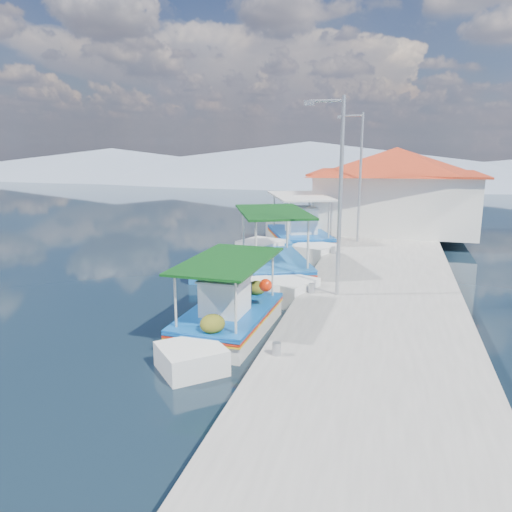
# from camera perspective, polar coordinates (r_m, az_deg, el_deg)

# --- Properties ---
(ground) EXTENTS (160.00, 160.00, 0.00)m
(ground) POSITION_cam_1_polar(r_m,az_deg,el_deg) (15.63, -9.00, -6.85)
(ground) COLOR black
(ground) RESTS_ON ground
(quay) EXTENTS (5.00, 44.00, 0.50)m
(quay) POSITION_cam_1_polar(r_m,az_deg,el_deg) (20.03, 13.96, -1.95)
(quay) COLOR #AAA69F
(quay) RESTS_ON ground
(bollards) EXTENTS (0.20, 17.20, 0.30)m
(bollards) POSITION_cam_1_polar(r_m,az_deg,el_deg) (19.34, 7.75, -0.98)
(bollards) COLOR #A5A8AD
(bollards) RESTS_ON quay
(main_caique) EXTENTS (2.23, 7.06, 2.32)m
(main_caique) POSITION_cam_1_polar(r_m,az_deg,el_deg) (14.21, -2.98, -6.81)
(main_caique) COLOR silver
(main_caique) RESTS_ON ground
(caique_green_canopy) EXTENTS (4.32, 7.27, 2.96)m
(caique_green_canopy) POSITION_cam_1_polar(r_m,az_deg,el_deg) (19.54, 2.06, -1.36)
(caique_green_canopy) COLOR silver
(caique_green_canopy) RESTS_ON ground
(caique_blue_hull) EXTENTS (3.48, 5.71, 1.11)m
(caique_blue_hull) POSITION_cam_1_polar(r_m,az_deg,el_deg) (21.17, -1.50, -0.64)
(caique_blue_hull) COLOR #1C61AB
(caique_blue_hull) RESTS_ON ground
(caique_far) EXTENTS (4.51, 7.68, 2.92)m
(caique_far) POSITION_cam_1_polar(r_m,az_deg,el_deg) (25.40, 4.95, 2.12)
(caique_far) COLOR silver
(caique_far) RESTS_ON ground
(harbor_building) EXTENTS (10.49, 10.49, 4.40)m
(harbor_building) POSITION_cam_1_polar(r_m,az_deg,el_deg) (28.51, 15.29, 7.42)
(harbor_building) COLOR white
(harbor_building) RESTS_ON quay
(lamp_post_near) EXTENTS (1.21, 0.14, 6.00)m
(lamp_post_near) POSITION_cam_1_polar(r_m,az_deg,el_deg) (15.55, 9.13, 7.61)
(lamp_post_near) COLOR #A5A8AD
(lamp_post_near) RESTS_ON quay
(lamp_post_far) EXTENTS (1.21, 0.14, 6.00)m
(lamp_post_far) POSITION_cam_1_polar(r_m,az_deg,el_deg) (24.50, 11.42, 9.34)
(lamp_post_far) COLOR #A5A8AD
(lamp_post_far) RESTS_ON quay
(mountain_ridge) EXTENTS (171.40, 96.00, 5.50)m
(mountain_ridge) POSITION_cam_1_polar(r_m,az_deg,el_deg) (69.48, 15.62, 9.67)
(mountain_ridge) COLOR gray
(mountain_ridge) RESTS_ON ground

